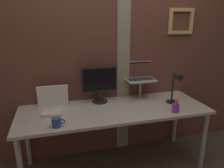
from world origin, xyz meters
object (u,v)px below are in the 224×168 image
Objects in this scene: laptop at (139,74)px; whiteboard_panel at (53,96)px; coffee_mug at (57,122)px; pen_cup at (176,108)px; monitor at (99,82)px; desk_lamp at (175,85)px.

whiteboard_panel is at bearing -177.45° from laptop.
whiteboard_panel is 2.76× the size of coffee_mug.
whiteboard_panel reaches higher than pen_cup.
laptop reaches higher than coffee_mug.
pen_cup reaches higher than coffee_mug.
laptop reaches higher than pen_cup.
coffee_mug is (-1.20, 0.00, -0.01)m from pen_cup.
laptop is at bearing 8.12° from monitor.
pen_cup is 1.36× the size of coffee_mug.
desk_lamp is 2.25× the size of pen_cup.
desk_lamp is 0.29m from pen_cup.
pen_cup is (0.70, -0.50, -0.20)m from monitor.
monitor is 0.54m from whiteboard_panel.
desk_lamp is at bearing -50.89° from laptop.
desk_lamp is (0.80, -0.29, -0.02)m from monitor.
pen_cup is at bearing -35.39° from monitor.
monitor reaches higher than coffee_mug.
laptop reaches higher than whiteboard_panel.
coffee_mug is (-1.01, -0.57, -0.24)m from laptop.
monitor is 0.51m from laptop.
laptop is 0.64m from pen_cup.
whiteboard_panel is 0.53m from coffee_mug.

